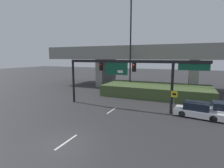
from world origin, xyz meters
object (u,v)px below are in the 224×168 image
at_px(highway_light_pole_near, 131,44).
at_px(parked_sedan_near_right, 198,110).
at_px(speed_limit_sign, 174,99).
at_px(signal_gantry, 127,69).

height_order(highway_light_pole_near, parked_sedan_near_right, highway_light_pole_near).
xyz_separation_m(speed_limit_sign, highway_light_pole_near, (-7.81, 10.26, 6.26)).
relative_size(speed_limit_sign, parked_sedan_near_right, 0.57).
bearing_deg(signal_gantry, speed_limit_sign, -6.75).
height_order(speed_limit_sign, parked_sedan_near_right, speed_limit_sign).
distance_m(highway_light_pole_near, parked_sedan_near_right, 15.75).
bearing_deg(parked_sedan_near_right, speed_limit_sign, -159.47).
xyz_separation_m(signal_gantry, speed_limit_sign, (5.15, -0.61, -2.82)).
distance_m(signal_gantry, speed_limit_sign, 5.90).
bearing_deg(parked_sedan_near_right, signal_gantry, -172.89).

